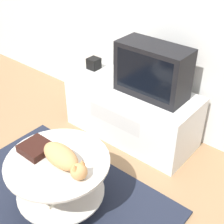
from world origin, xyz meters
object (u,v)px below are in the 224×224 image
object	(u,v)px
dvd_box	(36,148)
cat	(63,158)
speaker	(94,64)
tv	(152,71)

from	to	relation	value
dvd_box	cat	distance (m)	0.26
speaker	dvd_box	distance (m)	1.23
cat	dvd_box	bearing A→B (deg)	-168.99
speaker	cat	xyz separation A→B (m)	(0.74, -1.11, -0.07)
dvd_box	cat	world-z (taller)	cat
dvd_box	cat	size ratio (longest dim) A/B	0.39
speaker	dvd_box	world-z (taller)	speaker
tv	speaker	xyz separation A→B (m)	(-0.72, 0.06, -0.17)
tv	speaker	distance (m)	0.75
tv	cat	size ratio (longest dim) A/B	1.18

